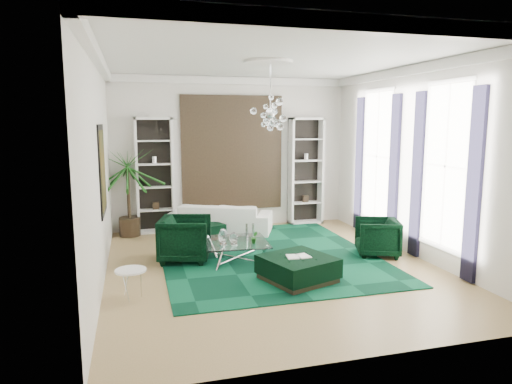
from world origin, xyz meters
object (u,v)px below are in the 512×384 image
object	(u,v)px
ottoman_side	(202,231)
side_table	(131,285)
armchair_right	(377,237)
ottoman_front	(298,269)
palm	(128,180)
sofa	(221,218)
armchair_left	(185,239)
coffee_table	(236,251)

from	to	relation	value
ottoman_side	side_table	size ratio (longest dim) A/B	1.77
armchair_right	ottoman_front	bearing A→B (deg)	-43.81
side_table	palm	size ratio (longest dim) A/B	0.18
sofa	armchair_left	distance (m)	2.36
armchair_right	ottoman_side	size ratio (longest dim) A/B	1.00
armchair_left	ottoman_front	xyz separation A→B (m)	(1.71, -1.67, -0.22)
side_table	sofa	bearing A→B (deg)	61.05
armchair_right	palm	distance (m)	5.78
sofa	armchair_right	xyz separation A→B (m)	(2.71, -2.75, 0.02)
ottoman_side	palm	distance (m)	2.12
ottoman_side	armchair_right	bearing A→B (deg)	-34.00
armchair_right	palm	bearing A→B (deg)	-101.32
sofa	palm	xyz separation A→B (m)	(-2.15, 0.23, 0.98)
sofa	ottoman_front	size ratio (longest dim) A/B	2.30
ottoman_front	palm	bearing A→B (deg)	124.75
sofa	armchair_right	distance (m)	3.86
sofa	ottoman_front	xyz separation A→B (m)	(0.62, -3.76, -0.15)
coffee_table	side_table	size ratio (longest dim) A/B	2.52
sofa	armchair_left	xyz separation A→B (m)	(-1.09, -2.09, 0.08)
side_table	armchair_left	bearing A→B (deg)	59.40
sofa	ottoman_side	size ratio (longest dim) A/B	2.95
armchair_right	side_table	distance (m)	4.95
coffee_table	side_table	world-z (taller)	side_table
ottoman_side	armchair_left	bearing A→B (deg)	-109.24
coffee_table	palm	world-z (taller)	palm
armchair_left	coffee_table	xyz separation A→B (m)	(0.94, -0.32, -0.23)
coffee_table	ottoman_front	world-z (taller)	ottoman_front
armchair_left	palm	xyz separation A→B (m)	(-1.06, 2.33, 0.90)
coffee_table	ottoman_side	bearing A→B (deg)	102.20
ottoman_front	sofa	bearing A→B (deg)	99.35
armchair_left	palm	bearing A→B (deg)	39.42
palm	sofa	bearing A→B (deg)	-6.13
sofa	armchair_left	bearing A→B (deg)	85.23
side_table	palm	distance (m)	4.21
coffee_table	ottoman_side	distance (m)	1.91
coffee_table	armchair_right	bearing A→B (deg)	-6.67
coffee_table	palm	bearing A→B (deg)	127.14
ottoman_side	coffee_table	bearing A→B (deg)	-77.80
sofa	coffee_table	bearing A→B (deg)	109.22
coffee_table	side_table	bearing A→B (deg)	-144.23
armchair_left	coffee_table	distance (m)	1.02
ottoman_front	side_table	bearing A→B (deg)	-178.59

